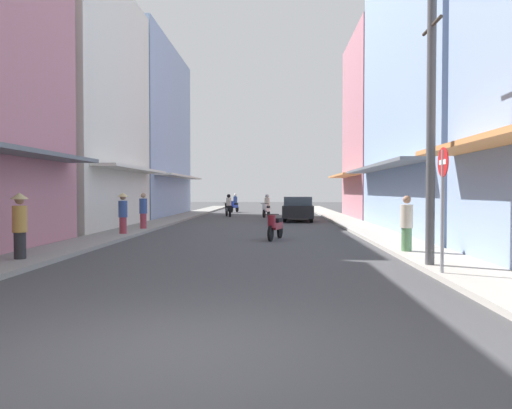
# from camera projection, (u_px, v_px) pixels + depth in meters

# --- Properties ---
(ground_plane) EXTENTS (110.94, 110.94, 0.00)m
(ground_plane) POSITION_uv_depth(u_px,v_px,m) (255.00, 224.00, 26.60)
(ground_plane) COLOR #424244
(sidewalk_left) EXTENTS (1.70, 58.43, 0.12)m
(sidewalk_left) POSITION_uv_depth(u_px,v_px,m) (161.00, 223.00, 26.81)
(sidewalk_left) COLOR gray
(sidewalk_left) RESTS_ON ground
(sidewalk_right) EXTENTS (1.70, 58.43, 0.12)m
(sidewalk_right) POSITION_uv_depth(u_px,v_px,m) (351.00, 223.00, 26.39)
(sidewalk_right) COLOR #ADA89E
(sidewalk_right) RESTS_ON ground
(building_left_mid) EXTENTS (7.05, 9.44, 11.39)m
(building_left_mid) POSITION_uv_depth(u_px,v_px,m) (60.00, 108.00, 23.01)
(building_left_mid) COLOR silver
(building_left_mid) RESTS_ON ground
(building_left_far) EXTENTS (7.05, 12.99, 11.86)m
(building_left_far) POSITION_uv_depth(u_px,v_px,m) (132.00, 132.00, 34.52)
(building_left_far) COLOR #8CA5CC
(building_left_far) RESTS_ON ground
(building_right_mid) EXTENTS (7.05, 12.82, 15.45)m
(building_right_mid) POSITION_uv_depth(u_px,v_px,m) (463.00, 50.00, 20.73)
(building_right_mid) COLOR #8CA5CC
(building_right_mid) RESTS_ON ground
(building_right_far) EXTENTS (7.05, 8.62, 11.84)m
(building_right_far) POSITION_uv_depth(u_px,v_px,m) (398.00, 127.00, 31.86)
(building_right_far) COLOR #B7727F
(building_right_far) RESTS_ON ground
(motorbike_blue) EXTENTS (0.72, 1.75, 1.58)m
(motorbike_blue) POSITION_uv_depth(u_px,v_px,m) (234.00, 204.00, 41.60)
(motorbike_blue) COLOR black
(motorbike_blue) RESTS_ON ground
(motorbike_black) EXTENTS (0.69, 1.76, 1.58)m
(motorbike_black) POSITION_uv_depth(u_px,v_px,m) (228.00, 207.00, 34.23)
(motorbike_black) COLOR black
(motorbike_black) RESTS_ON ground
(motorbike_maroon) EXTENTS (0.69, 1.76, 0.96)m
(motorbike_maroon) POSITION_uv_depth(u_px,v_px,m) (275.00, 226.00, 17.88)
(motorbike_maroon) COLOR black
(motorbike_maroon) RESTS_ON ground
(motorbike_white) EXTENTS (0.64, 1.78, 1.58)m
(motorbike_white) POSITION_uv_depth(u_px,v_px,m) (266.00, 207.00, 33.53)
(motorbike_white) COLOR black
(motorbike_white) RESTS_ON ground
(parked_car) EXTENTS (1.92, 4.17, 1.45)m
(parked_car) POSITION_uv_depth(u_px,v_px,m) (298.00, 209.00, 29.07)
(parked_car) COLOR black
(parked_car) RESTS_ON ground
(pedestrian_foreground) EXTENTS (0.34, 0.34, 1.65)m
(pedestrian_foreground) POSITION_uv_depth(u_px,v_px,m) (407.00, 225.00, 13.51)
(pedestrian_foreground) COLOR #598C59
(pedestrian_foreground) RESTS_ON ground
(pedestrian_midway) EXTENTS (0.34, 0.34, 1.70)m
(pedestrian_midway) POSITION_uv_depth(u_px,v_px,m) (143.00, 212.00, 21.76)
(pedestrian_midway) COLOR #99333F
(pedestrian_midway) RESTS_ON ground
(pedestrian_crossing) EXTENTS (0.44, 0.44, 1.72)m
(pedestrian_crossing) POSITION_uv_depth(u_px,v_px,m) (123.00, 212.00, 19.12)
(pedestrian_crossing) COLOR #99333F
(pedestrian_crossing) RESTS_ON ground
(pedestrian_far) EXTENTS (0.44, 0.44, 1.74)m
(pedestrian_far) POSITION_uv_depth(u_px,v_px,m) (20.00, 224.00, 11.95)
(pedestrian_far) COLOR #262628
(pedestrian_far) RESTS_ON ground
(utility_pole) EXTENTS (0.20, 1.20, 6.03)m
(utility_pole) POSITION_uv_depth(u_px,v_px,m) (431.00, 132.00, 10.94)
(utility_pole) COLOR #4C4C4F
(utility_pole) RESTS_ON ground
(street_sign_no_entry) EXTENTS (0.07, 0.60, 2.65)m
(street_sign_no_entry) POSITION_uv_depth(u_px,v_px,m) (443.00, 194.00, 9.87)
(street_sign_no_entry) COLOR gray
(street_sign_no_entry) RESTS_ON ground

